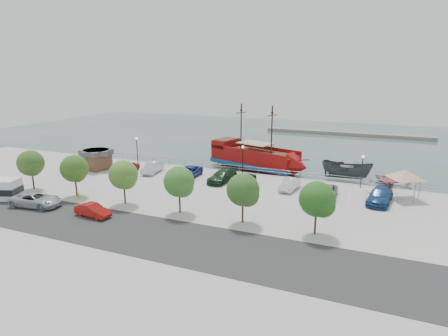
% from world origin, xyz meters
% --- Properties ---
extents(ground, '(160.00, 160.00, 0.00)m').
position_xyz_m(ground, '(0.00, 0.00, -1.00)').
color(ground, '#32474A').
extents(land_slab, '(100.00, 58.00, 1.20)m').
position_xyz_m(land_slab, '(0.00, -21.00, -0.60)').
color(land_slab, '#B3B2AF').
rests_on(land_slab, ground).
extents(street, '(100.00, 8.00, 0.04)m').
position_xyz_m(street, '(0.00, -16.00, 0.01)').
color(street, '#343434').
rests_on(street, land_slab).
extents(sidewalk, '(100.00, 4.00, 0.05)m').
position_xyz_m(sidewalk, '(0.00, -10.00, 0.01)').
color(sidewalk, '#BCB5A2').
rests_on(sidewalk, land_slab).
extents(seawall_railing, '(50.00, 0.06, 1.00)m').
position_xyz_m(seawall_railing, '(0.00, 7.80, 0.53)').
color(seawall_railing, gray).
rests_on(seawall_railing, land_slab).
extents(far_shore, '(40.00, 3.00, 0.80)m').
position_xyz_m(far_shore, '(10.00, 55.00, -0.60)').
color(far_shore, gray).
rests_on(far_shore, ground).
extents(pirate_ship, '(17.57, 9.56, 10.89)m').
position_xyz_m(pirate_ship, '(0.46, 13.62, 0.82)').
color(pirate_ship, maroon).
rests_on(pirate_ship, ground).
extents(patrol_boat, '(7.46, 3.65, 2.77)m').
position_xyz_m(patrol_boat, '(13.73, 12.36, 0.39)').
color(patrol_boat, '#3D444A').
rests_on(patrol_boat, ground).
extents(speedboat, '(7.67, 8.19, 1.38)m').
position_xyz_m(speedboat, '(20.19, 11.28, -0.31)').
color(speedboat, silver).
rests_on(speedboat, ground).
extents(dock_west, '(7.69, 4.56, 0.42)m').
position_xyz_m(dock_west, '(-15.35, 9.20, -0.79)').
color(dock_west, slate).
rests_on(dock_west, ground).
extents(dock_mid, '(7.46, 2.73, 0.42)m').
position_xyz_m(dock_mid, '(7.79, 9.20, -0.79)').
color(dock_mid, gray).
rests_on(dock_mid, ground).
extents(dock_east, '(6.47, 2.36, 0.36)m').
position_xyz_m(dock_east, '(17.44, 9.20, -0.82)').
color(dock_east, gray).
rests_on(dock_east, ground).
extents(shed, '(4.26, 4.26, 3.02)m').
position_xyz_m(shed, '(-21.49, 1.05, 1.61)').
color(shed, brown).
rests_on(shed, land_slab).
extents(canopy_tent, '(5.72, 5.72, 3.92)m').
position_xyz_m(canopy_tent, '(20.81, 4.27, 3.41)').
color(canopy_tent, slate).
rests_on(canopy_tent, land_slab).
extents(street_van, '(5.97, 3.37, 1.57)m').
position_xyz_m(street_van, '(-16.50, -14.43, 0.79)').
color(street_van, '#AEB4BE').
rests_on(street_van, street).
extents(street_sedan, '(4.16, 1.81, 1.33)m').
position_xyz_m(street_sedan, '(-8.70, -14.37, 0.67)').
color(street_sedan, '#B41914').
rests_on(street_sedan, street).
extents(fire_hydrant, '(0.27, 0.27, 0.77)m').
position_xyz_m(fire_hydrant, '(-13.97, -10.80, 0.42)').
color(fire_hydrant, gold).
rests_on(fire_hydrant, sidewalk).
extents(lamp_post_left, '(0.36, 0.36, 4.28)m').
position_xyz_m(lamp_post_left, '(-18.00, 6.50, 2.94)').
color(lamp_post_left, black).
rests_on(lamp_post_left, land_slab).
extents(lamp_post_mid, '(0.36, 0.36, 4.28)m').
position_xyz_m(lamp_post_mid, '(0.00, 6.50, 2.94)').
color(lamp_post_mid, black).
rests_on(lamp_post_mid, land_slab).
extents(lamp_post_right, '(0.36, 0.36, 4.28)m').
position_xyz_m(lamp_post_right, '(16.00, 6.50, 2.94)').
color(lamp_post_right, black).
rests_on(lamp_post_right, land_slab).
extents(tree_a, '(3.30, 3.20, 5.00)m').
position_xyz_m(tree_a, '(-21.85, -10.07, 3.30)').
color(tree_a, '#473321').
rests_on(tree_a, sidewalk).
extents(tree_b, '(3.30, 3.20, 5.00)m').
position_xyz_m(tree_b, '(-14.85, -10.07, 3.30)').
color(tree_b, '#473321').
rests_on(tree_b, sidewalk).
extents(tree_c, '(3.30, 3.20, 5.00)m').
position_xyz_m(tree_c, '(-7.85, -10.07, 3.30)').
color(tree_c, '#473321').
rests_on(tree_c, sidewalk).
extents(tree_d, '(3.30, 3.20, 5.00)m').
position_xyz_m(tree_d, '(-0.85, -10.07, 3.30)').
color(tree_d, '#473321').
rests_on(tree_d, sidewalk).
extents(tree_e, '(3.30, 3.20, 5.00)m').
position_xyz_m(tree_e, '(6.15, -10.07, 3.30)').
color(tree_e, '#473321').
rests_on(tree_e, sidewalk).
extents(tree_f, '(3.30, 3.20, 5.00)m').
position_xyz_m(tree_f, '(13.15, -10.07, 3.30)').
color(tree_f, '#473321').
rests_on(tree_f, sidewalk).
extents(parked_car_a, '(1.81, 4.11, 1.38)m').
position_xyz_m(parked_car_a, '(-16.17, 1.50, 0.69)').
color(parked_car_a, '#A61916').
rests_on(parked_car_a, land_slab).
extents(parked_car_b, '(2.30, 4.94, 1.57)m').
position_xyz_m(parked_car_b, '(-12.57, 2.54, 0.78)').
color(parked_car_b, silver).
rests_on(parked_car_b, land_slab).
extents(parked_car_c, '(2.74, 5.49, 1.49)m').
position_xyz_m(parked_car_c, '(-6.61, 2.49, 0.75)').
color(parked_car_c, navy).
rests_on(parked_car_c, land_slab).
extents(parked_car_d, '(3.00, 5.71, 1.58)m').
position_xyz_m(parked_car_d, '(-1.33, 2.20, 0.79)').
color(parked_car_d, '#1B351E').
rests_on(parked_car_d, land_slab).
extents(parked_car_e, '(1.89, 4.12, 1.37)m').
position_xyz_m(parked_car_e, '(2.04, 2.32, 0.69)').
color(parked_car_e, black).
rests_on(parked_car_e, land_slab).
extents(parked_car_f, '(2.03, 4.53, 1.44)m').
position_xyz_m(parked_car_f, '(7.84, 2.26, 0.72)').
color(parked_car_f, silver).
rests_on(parked_car_f, land_slab).
extents(parked_car_g, '(2.36, 4.87, 1.34)m').
position_xyz_m(parked_car_g, '(12.51, 1.23, 0.67)').
color(parked_car_g, gray).
rests_on(parked_car_g, land_slab).
extents(parked_car_h, '(3.12, 6.03, 1.67)m').
position_xyz_m(parked_car_h, '(18.33, 1.42, 0.84)').
color(parked_car_h, navy).
rests_on(parked_car_h, land_slab).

